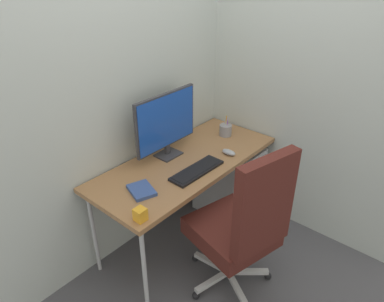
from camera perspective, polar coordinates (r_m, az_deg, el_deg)
name	(u,v)px	position (r m, az deg, el deg)	size (l,w,h in m)	color
ground_plane	(187,236)	(2.91, -0.81, -13.53)	(8.00, 8.00, 0.00)	#4C4C51
wall_back	(148,53)	(2.45, -7.14, 15.37)	(2.96, 0.04, 2.80)	#B7C1BC
wall_side_right	(278,46)	(2.70, 13.67, 16.09)	(0.04, 2.14, 2.80)	#B7C1BC
desk	(186,165)	(2.51, -0.92, -2.31)	(1.43, 0.61, 0.70)	#996B42
office_chair	(242,225)	(2.20, 8.07, -11.76)	(0.58, 0.62, 1.08)	black
filing_cabinet	(228,179)	(3.01, 5.88, -4.59)	(0.36, 0.50, 0.62)	#B2B5BA
monitor	(166,122)	(2.45, -4.18, 4.65)	(0.55, 0.14, 0.47)	#333338
keyboard	(197,170)	(2.35, 0.79, -3.15)	(0.42, 0.14, 0.02)	black
mouse	(229,152)	(2.56, 5.96, -0.20)	(0.05, 0.11, 0.04)	#9EA0A5
pen_holder	(226,130)	(2.83, 5.44, 3.41)	(0.10, 0.10, 0.16)	gray
notebook	(142,190)	(2.18, -8.15, -6.30)	(0.13, 0.18, 0.02)	#334C8C
desk_clamp_accessory	(140,215)	(1.96, -8.35, -10.11)	(0.06, 0.06, 0.07)	orange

